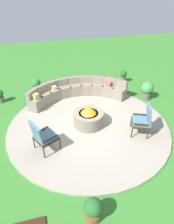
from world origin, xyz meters
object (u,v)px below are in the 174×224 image
at_px(curved_stone_bench, 77,91).
at_px(potted_plant_1, 93,209).
at_px(lounge_chair_front_left, 43,136).
at_px(potted_plant_0, 147,90).
at_px(potted_plant_2, 123,76).
at_px(lounge_chair_front_right, 143,119).
at_px(fire_pit, 88,117).
at_px(potted_plant_5, 0,96).
at_px(potted_plant_3, 36,85).

height_order(curved_stone_bench, potted_plant_1, curved_stone_bench).
relative_size(curved_stone_bench, potted_plant_1, 6.61).
distance_m(lounge_chair_front_left, potted_plant_0, 4.97).
bearing_deg(potted_plant_0, potted_plant_1, -129.70).
bearing_deg(potted_plant_2, potted_plant_0, -80.51).
xyz_separation_m(lounge_chair_front_right, potted_plant_1, (-2.33, -2.29, -0.28)).
bearing_deg(fire_pit, potted_plant_1, -103.38).
xyz_separation_m(curved_stone_bench, lounge_chair_front_right, (1.56, -2.84, 0.24)).
height_order(potted_plant_0, potted_plant_2, potted_plant_0).
bearing_deg(fire_pit, potted_plant_5, 141.22).
bearing_deg(lounge_chair_front_left, potted_plant_5, 176.57).
bearing_deg(potted_plant_2, lounge_chair_front_right, -104.90).
relative_size(fire_pit, curved_stone_bench, 0.25).
bearing_deg(lounge_chair_front_right, potted_plant_3, 62.94).
relative_size(lounge_chair_front_left, potted_plant_3, 1.55).
bearing_deg(curved_stone_bench, lounge_chair_front_left, -119.46).
height_order(potted_plant_2, potted_plant_3, potted_plant_3).
relative_size(curved_stone_bench, potted_plant_2, 6.62).
bearing_deg(lounge_chair_front_left, potted_plant_2, 104.95).
distance_m(potted_plant_0, potted_plant_1, 5.74).
bearing_deg(lounge_chair_front_right, potted_plant_0, -9.01).
bearing_deg(potted_plant_5, potted_plant_0, -11.99).
relative_size(lounge_chair_front_left, potted_plant_2, 1.74).
bearing_deg(potted_plant_0, fire_pit, -157.01).
bearing_deg(potted_plant_1, curved_stone_bench, 81.50).
bearing_deg(potted_plant_5, potted_plant_1, -67.35).
relative_size(potted_plant_2, potted_plant_3, 0.89).
relative_size(curved_stone_bench, potted_plant_0, 5.30).
xyz_separation_m(fire_pit, lounge_chair_front_right, (1.57, -0.90, 0.26)).
xyz_separation_m(potted_plant_1, potted_plant_5, (-2.38, 5.70, -0.04)).
bearing_deg(fire_pit, lounge_chair_front_right, -29.70).
distance_m(fire_pit, lounge_chair_front_right, 1.83).
distance_m(potted_plant_1, potted_plant_5, 6.18).
xyz_separation_m(lounge_chair_front_left, lounge_chair_front_right, (3.16, -0.02, 0.01)).
xyz_separation_m(potted_plant_2, potted_plant_5, (-5.75, -0.50, -0.03)).
relative_size(potted_plant_1, potted_plant_2, 1.00).
height_order(fire_pit, lounge_chair_front_left, lounge_chair_front_left).
bearing_deg(potted_plant_2, lounge_chair_front_left, -137.11).
distance_m(lounge_chair_front_right, potted_plant_1, 3.27).
bearing_deg(potted_plant_0, potted_plant_2, 99.49).
bearing_deg(lounge_chair_front_right, curved_stone_bench, 51.98).
xyz_separation_m(curved_stone_bench, potted_plant_0, (2.90, -0.71, 0.05)).
bearing_deg(fire_pit, curved_stone_bench, 89.75).
distance_m(lounge_chair_front_left, potted_plant_2, 5.74).
bearing_deg(curved_stone_bench, potted_plant_1, -98.50).
height_order(potted_plant_1, potted_plant_5, potted_plant_1).
distance_m(fire_pit, potted_plant_5, 4.02).
xyz_separation_m(lounge_chair_front_right, potted_plant_0, (1.34, 2.13, -0.19)).
distance_m(curved_stone_bench, lounge_chair_front_right, 3.25).
distance_m(potted_plant_1, potted_plant_3, 6.17).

